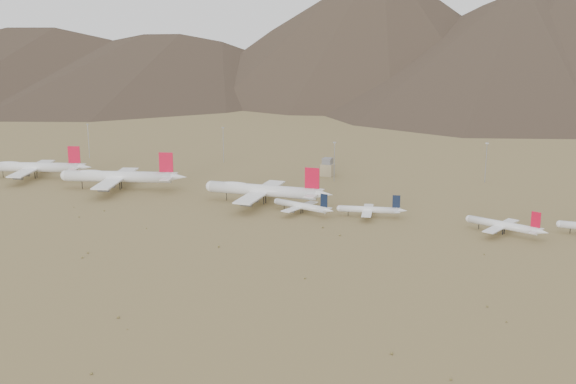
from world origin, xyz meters
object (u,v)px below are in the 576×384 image
at_px(widebody_east, 263,190).
at_px(narrowbody_a, 302,206).
at_px(narrowbody_b, 371,210).
at_px(control_tower, 327,168).
at_px(widebody_west, 34,167).
at_px(widebody_centre, 119,176).

distance_m(widebody_east, narrowbody_a, 30.71).
bearing_deg(narrowbody_b, narrowbody_a, 178.57).
bearing_deg(control_tower, widebody_west, -155.60).
bearing_deg(widebody_centre, narrowbody_b, -18.30).
relative_size(widebody_centre, control_tower, 6.36).
height_order(narrowbody_a, control_tower, narrowbody_a).
xyz_separation_m(widebody_centre, narrowbody_b, (159.84, -3.10, -4.09)).
relative_size(widebody_centre, narrowbody_b, 2.09).
bearing_deg(control_tower, widebody_east, -96.12).
bearing_deg(widebody_centre, narrowbody_a, -21.90).
height_order(widebody_east, control_tower, widebody_east).
bearing_deg(widebody_west, control_tower, 6.28).
bearing_deg(narrowbody_a, control_tower, 115.55).
relative_size(widebody_west, widebody_centre, 0.91).
distance_m(widebody_west, narrowbody_b, 230.25).
bearing_deg(widebody_centre, widebody_west, 157.93).
bearing_deg(control_tower, widebody_centre, -140.86).
distance_m(widebody_east, narrowbody_b, 64.12).
relative_size(widebody_west, widebody_east, 0.92).
distance_m(widebody_west, widebody_centre, 70.47).
distance_m(widebody_west, control_tower, 192.40).
height_order(narrowbody_a, narrowbody_b, narrowbody_a).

